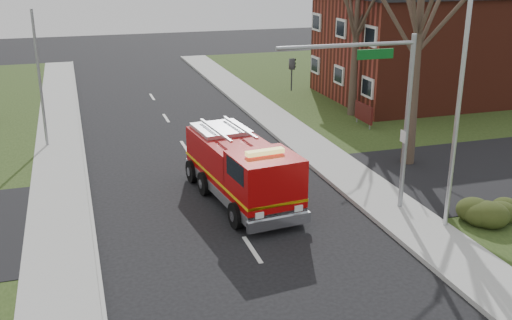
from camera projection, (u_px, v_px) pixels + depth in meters
name	position (u px, v px, depth m)	size (l,w,h in m)	color
ground	(252.00, 250.00, 20.24)	(120.00, 120.00, 0.00)	black
sidewalk_right	(413.00, 224.00, 21.97)	(2.40, 80.00, 0.15)	#959691
sidewalk_left	(60.00, 276.00, 18.47)	(2.40, 80.00, 0.15)	#959691
brick_building	(442.00, 45.00, 40.65)	(15.40, 10.40, 7.25)	maroon
health_center_sign	(364.00, 113.00, 34.20)	(0.12, 2.00, 1.40)	#451110
hedge_corner	(497.00, 213.00, 21.69)	(2.80, 2.00, 0.90)	#283412
bare_tree_near	(421.00, 4.00, 25.92)	(6.00, 6.00, 12.00)	#3D2F24
bare_tree_far	(357.00, 8.00, 34.77)	(5.25, 5.25, 10.50)	#3D2F24
traffic_signal_mast	(378.00, 94.00, 21.53)	(5.29, 0.18, 6.80)	gray
streetlight_pole	(457.00, 107.00, 20.32)	(1.48, 0.16, 8.40)	#B7BABF
utility_pole_far	(40.00, 81.00, 29.82)	(0.14, 0.14, 7.00)	gray
fire_engine	(242.00, 171.00, 23.87)	(3.33, 7.24, 2.82)	#A10707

